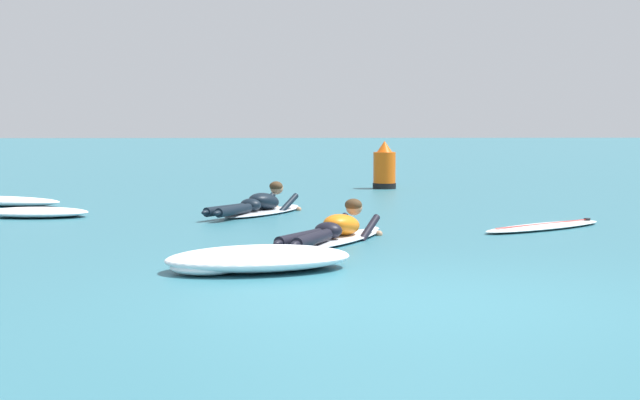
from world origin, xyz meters
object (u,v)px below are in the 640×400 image
at_px(surfer_far, 259,206).
at_px(channel_marker_buoy, 384,170).
at_px(surfer_near, 336,231).
at_px(drifting_surfboard, 545,226).

relative_size(surfer_far, channel_marker_buoy, 2.34).
bearing_deg(surfer_far, channel_marker_buoy, 65.82).
relative_size(surfer_near, surfer_far, 1.07).
distance_m(surfer_far, channel_marker_buoy, 6.25).
distance_m(drifting_surfboard, channel_marker_buoy, 7.95).
height_order(surfer_near, channel_marker_buoy, channel_marker_buoy).
bearing_deg(surfer_near, surfer_far, 106.15).
distance_m(surfer_near, drifting_surfboard, 3.23).
xyz_separation_m(surfer_near, drifting_surfboard, (2.92, 1.38, -0.10)).
xyz_separation_m(surfer_far, channel_marker_buoy, (2.56, 5.69, 0.27)).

